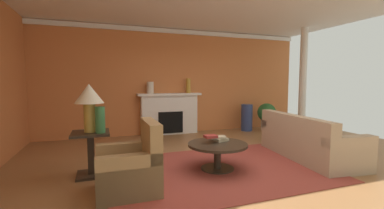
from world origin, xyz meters
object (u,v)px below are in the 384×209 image
Objects in this scene: coffee_table at (218,150)px; fireplace at (170,115)px; side_table at (91,151)px; vase_on_side_table at (100,120)px; vase_mantel_right at (188,86)px; sofa at (307,143)px; table_lamp at (89,98)px; vase_mantel_left at (150,88)px; armchair_near_window at (131,169)px; vase_tall_corner at (247,118)px; potted_plant at (267,114)px.

fireplace is at bearing 89.88° from coffee_table.
side_table reaches higher than coffee_table.
side_table is 1.74× the size of vase_on_side_table.
side_table is at bearing -133.26° from vase_mantel_right.
vase_mantel_right is (0.56, 3.13, 1.04)m from coffee_table.
sofa is 4.05m from table_lamp.
table_lamp reaches higher than vase_on_side_table.
sofa is 4.10m from vase_mantel_left.
vase_mantel_right is at bearing 0.00° from vase_mantel_left.
vase_mantel_right is (2.55, 2.71, 0.97)m from side_table.
armchair_near_window is at bearing -164.86° from coffee_table.
coffee_table is (-0.01, -3.18, -0.22)m from fireplace.
armchair_near_window is at bearing -139.39° from vase_tall_corner.
vase_on_side_table is at bearing -38.66° from side_table.
potted_plant is (0.60, -0.16, 0.09)m from vase_tall_corner.
armchair_near_window is at bearing -104.81° from vase_mantel_left.
vase_tall_corner reaches higher than side_table.
side_table is 0.54m from vase_on_side_table.
vase_tall_corner is at bearing 50.81° from coffee_table.
vase_mantel_left is at bearing 173.28° from potted_plant.
table_lamp reaches higher than potted_plant.
table_lamp is at bearing 174.28° from sofa.
fireplace reaches higher than vase_tall_corner.
potted_plant is at bearing 24.97° from side_table.
vase_tall_corner is (2.35, 2.88, 0.07)m from coffee_table.
sofa is at bearing -51.46° from vase_mantel_left.
vase_mantel_left is (-0.55, -0.05, 0.77)m from fireplace.
coffee_table is 3.10× the size of vase_mantel_left.
vase_on_side_table is (0.15, -0.12, -0.32)m from table_lamp.
vase_on_side_table is at bearing -153.19° from potted_plant.
side_table is (-2.00, -2.76, -0.15)m from fireplace.
coffee_table is at bearing -90.12° from fireplace.
potted_plant is at bearing 24.97° from table_lamp.
sofa is (1.92, -3.15, -0.25)m from fireplace.
potted_plant is (2.94, -0.46, -0.06)m from fireplace.
side_table is 2.17× the size of vase_mantel_left.
sofa is 2.89m from potted_plant.
coffee_table is 2.04m from side_table.
sofa is 5.45× the size of vase_on_side_table.
vase_tall_corner is 1.92× the size of vase_mantel_right.
vase_on_side_table reaches higher than sofa.
vase_mantel_right is at bearing -5.13° from fireplace.
sofa is 3.83m from vase_on_side_table.
fireplace is 2.16× the size of potted_plant.
fireplace is 2.40× the size of table_lamp.
sofa is 3.13× the size of side_table.
side_table is (-0.52, 0.82, 0.09)m from armchair_near_window.
side_table is (-3.93, 0.39, 0.10)m from sofa.
vase_mantel_left reaches higher than coffee_table.
table_lamp is (-3.93, 0.39, 0.93)m from sofa.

